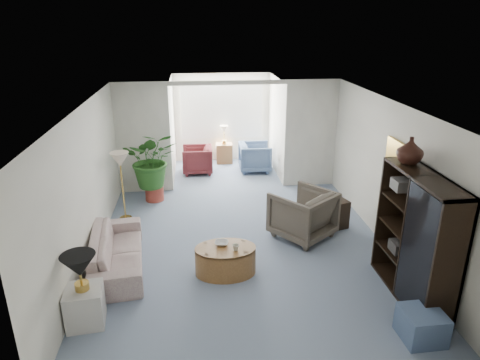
{
  "coord_description": "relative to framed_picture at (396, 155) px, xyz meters",
  "views": [
    {
      "loc": [
        -0.76,
        -6.45,
        3.77
      ],
      "look_at": [
        0.0,
        0.6,
        1.1
      ],
      "focal_mm": 32.36,
      "sensor_mm": 36.0,
      "label": 1
    }
  ],
  "objects": [
    {
      "name": "floor",
      "position": [
        -2.46,
        0.1,
        -1.7
      ],
      "size": [
        6.0,
        6.0,
        0.0
      ],
      "primitive_type": "plane",
      "color": "#8B9CB7",
      "rests_on": "ground"
    },
    {
      "name": "sunroom_floor",
      "position": [
        -2.46,
        4.2,
        -1.7
      ],
      "size": [
        2.6,
        2.6,
        0.0
      ],
      "primitive_type": "plane",
      "color": "#8B9CB7",
      "rests_on": "ground"
    },
    {
      "name": "back_pier_left",
      "position": [
        -4.36,
        3.1,
        -0.45
      ],
      "size": [
        1.2,
        0.12,
        2.5
      ],
      "primitive_type": "cube",
      "color": "white",
      "rests_on": "ground"
    },
    {
      "name": "back_pier_right",
      "position": [
        -0.56,
        3.1,
        -0.45
      ],
      "size": [
        1.2,
        0.12,
        2.5
      ],
      "primitive_type": "cube",
      "color": "white",
      "rests_on": "ground"
    },
    {
      "name": "back_header",
      "position": [
        -2.46,
        3.1,
        0.75
      ],
      "size": [
        2.6,
        0.12,
        0.1
      ],
      "primitive_type": "cube",
      "color": "white",
      "rests_on": "back_pier_left"
    },
    {
      "name": "window_pane",
      "position": [
        -2.46,
        5.28,
        -0.3
      ],
      "size": [
        2.2,
        0.02,
        1.5
      ],
      "primitive_type": "cube",
      "color": "white"
    },
    {
      "name": "window_blinds",
      "position": [
        -2.46,
        5.25,
        -0.3
      ],
      "size": [
        2.2,
        0.02,
        1.5
      ],
      "primitive_type": "cube",
      "color": "white"
    },
    {
      "name": "framed_picture",
      "position": [
        0.0,
        0.0,
        0.0
      ],
      "size": [
        0.04,
        0.5,
        0.4
      ],
      "primitive_type": "cube",
      "color": "beige"
    },
    {
      "name": "sofa",
      "position": [
        -4.52,
        -0.14,
        -1.41
      ],
      "size": [
        0.99,
        2.04,
        0.57
      ],
      "primitive_type": "imported",
      "rotation": [
        0.0,
        0.0,
        1.69
      ],
      "color": "beige",
      "rests_on": "ground"
    },
    {
      "name": "end_table",
      "position": [
        -4.72,
        -1.49,
        -1.44
      ],
      "size": [
        0.52,
        0.52,
        0.52
      ],
      "primitive_type": "cube",
      "rotation": [
        0.0,
        0.0,
        0.12
      ],
      "color": "silver",
      "rests_on": "ground"
    },
    {
      "name": "table_lamp",
      "position": [
        -4.72,
        -1.49,
        -0.83
      ],
      "size": [
        0.44,
        0.44,
        0.3
      ],
      "primitive_type": "cone",
      "color": "black",
      "rests_on": "end_table"
    },
    {
      "name": "floor_lamp",
      "position": [
        -4.65,
        1.64,
        -0.45
      ],
      "size": [
        0.36,
        0.36,
        0.28
      ],
      "primitive_type": "cone",
      "color": "#F5DFC3",
      "rests_on": "ground"
    },
    {
      "name": "coffee_table",
      "position": [
        -2.82,
        -0.5,
        -1.47
      ],
      "size": [
        1.11,
        1.11,
        0.45
      ],
      "primitive_type": "cylinder",
      "rotation": [
        0.0,
        0.0,
        -0.18
      ],
      "color": "olive",
      "rests_on": "ground"
    },
    {
      "name": "coffee_bowl",
      "position": [
        -2.87,
        -0.4,
        -1.22
      ],
      "size": [
        0.25,
        0.25,
        0.05
      ],
      "primitive_type": "imported",
      "rotation": [
        0.0,
        0.0,
        -0.18
      ],
      "color": "beige",
      "rests_on": "coffee_table"
    },
    {
      "name": "coffee_cup",
      "position": [
        -2.67,
        -0.6,
        -1.2
      ],
      "size": [
        0.12,
        0.12,
        0.09
      ],
      "primitive_type": "imported",
      "rotation": [
        0.0,
        0.0,
        -0.18
      ],
      "color": "beige",
      "rests_on": "coffee_table"
    },
    {
      "name": "wingback_chair",
      "position": [
        -1.33,
        0.57,
        -1.26
      ],
      "size": [
        1.35,
        1.35,
        0.89
      ],
      "primitive_type": "imported",
      "rotation": [
        0.0,
        0.0,
        3.81
      ],
      "color": "#585045",
      "rests_on": "ground"
    },
    {
      "name": "side_table_dark",
      "position": [
        -0.63,
        0.87,
        -1.43
      ],
      "size": [
        0.54,
        0.49,
        0.54
      ],
      "primitive_type": "cube",
      "rotation": [
        0.0,
        0.0,
        0.32
      ],
      "color": "black",
      "rests_on": "ground"
    },
    {
      "name": "entertainment_cabinet",
      "position": [
        -0.23,
        -1.34,
        -0.78
      ],
      "size": [
        0.44,
        1.65,
        1.84
      ],
      "primitive_type": "cube",
      "color": "black",
      "rests_on": "ground"
    },
    {
      "name": "cabinet_urn",
      "position": [
        -0.23,
        -0.84,
        0.33
      ],
      "size": [
        0.37,
        0.37,
        0.38
      ],
      "primitive_type": "imported",
      "color": "black",
      "rests_on": "entertainment_cabinet"
    },
    {
      "name": "ottoman",
      "position": [
        -0.51,
        -2.24,
        -1.5
      ],
      "size": [
        0.5,
        0.5,
        0.39
      ],
      "primitive_type": "cube",
      "rotation": [
        0.0,
        0.0,
        0.03
      ],
      "color": "slate",
      "rests_on": "ground"
    },
    {
      "name": "plant_pot",
      "position": [
        -4.14,
        2.57,
        -1.54
      ],
      "size": [
        0.4,
        0.4,
        0.32
      ],
      "primitive_type": "cylinder",
      "color": "#9C392D",
      "rests_on": "ground"
    },
    {
      "name": "house_plant",
      "position": [
        -4.14,
        2.57,
        -0.76
      ],
      "size": [
        1.12,
        0.97,
        1.24
      ],
      "primitive_type": "imported",
      "color": "#295F20",
      "rests_on": "plant_pot"
    },
    {
      "name": "sunroom_chair_blue",
      "position": [
        -1.68,
        4.27,
        -1.33
      ],
      "size": [
        0.82,
        0.8,
        0.73
      ],
      "primitive_type": "imported",
      "rotation": [
        0.0,
        0.0,
        1.55
      ],
      "color": "slate",
      "rests_on": "ground"
    },
    {
      "name": "sunroom_chair_maroon",
      "position": [
        -3.18,
        4.27,
        -1.35
      ],
      "size": [
        0.78,
        0.76,
        0.7
      ],
      "primitive_type": "imported",
      "rotation": [
        0.0,
        0.0,
        -1.59
      ],
      "color": "#581E21",
      "rests_on": "ground"
    },
    {
      "name": "sunroom_table",
      "position": [
        -2.43,
        5.02,
        -1.43
      ],
      "size": [
        0.44,
        0.35,
        0.53
      ],
      "primitive_type": "cube",
      "rotation": [
        0.0,
        0.0,
        -0.02
      ],
      "color": "olive",
      "rests_on": "ground"
    },
    {
      "name": "shelf_clutter",
      "position": [
        -0.28,
        -1.32,
        -0.72
      ],
      "size": [
        0.3,
        1.16,
        1.06
      ],
      "color": "#322F2D",
      "rests_on": "entertainment_cabinet"
    }
  ]
}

